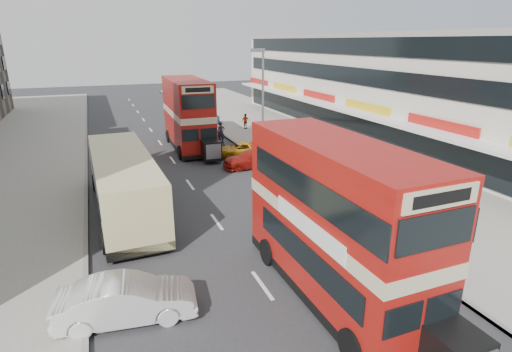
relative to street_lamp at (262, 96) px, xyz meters
name	(u,v)px	position (x,y,z in m)	size (l,w,h in m)	color
ground	(285,318)	(-6.52, -18.00, -4.78)	(160.00, 160.00, 0.00)	#28282B
road_surface	(172,160)	(-6.52, 2.00, -4.78)	(12.00, 90.00, 0.01)	#28282B
pavement_right	(312,145)	(5.48, 2.00, -4.71)	(12.00, 90.00, 0.15)	gray
kerb_left	(86,168)	(-12.62, 2.00, -4.71)	(0.20, 90.00, 0.16)	gray
kerb_right	(248,152)	(-0.42, 2.00, -4.71)	(0.20, 90.00, 0.16)	gray
commercial_row	(378,85)	(13.42, 4.00, -0.09)	(9.90, 46.20, 9.30)	beige
street_lamp	(262,96)	(0.00, 0.00, 0.00)	(1.00, 0.20, 8.12)	slate
bus_main	(336,221)	(-4.38, -17.34, -1.95)	(2.80, 9.78, 5.38)	black
bus_second	(188,114)	(-4.47, 5.14, -1.88)	(2.97, 10.07, 5.52)	black
coach	(124,182)	(-10.60, -7.07, -3.06)	(3.18, 11.11, 2.92)	black
car_left_front	(127,300)	(-11.32, -16.18, -4.06)	(1.54, 4.41, 1.45)	silver
car_right_a	(254,158)	(-1.41, -1.92, -4.14)	(1.81, 4.45, 1.29)	#A11710
car_right_b	(240,150)	(-1.36, 1.20, -4.25)	(1.77, 3.84, 1.07)	orange
car_right_c	(202,119)	(-1.10, 14.27, -4.12)	(1.56, 3.88, 1.32)	#6293C4
pedestrian_near	(319,160)	(2.12, -5.04, -3.79)	(0.63, 0.42, 1.70)	gray
pedestrian_far	(245,121)	(2.43, 10.32, -3.87)	(0.89, 0.37, 1.52)	gray
cyclist	(221,138)	(-1.84, 4.60, -4.01)	(0.67, 1.55, 2.15)	gray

